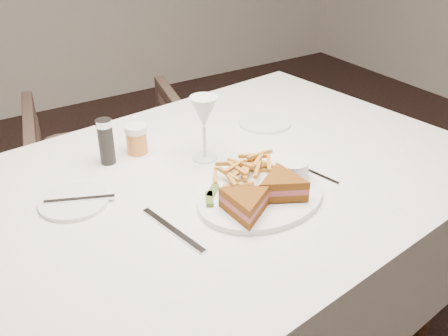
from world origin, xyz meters
The scene contains 3 objects.
table centered at (-0.22, 0.00, 0.38)m, with size 1.42×0.94×0.75m, color silver.
chair_far centered at (-0.17, 0.95, 0.33)m, with size 0.65×0.61×0.67m, color #48352C.
table_setting centered at (-0.20, -0.06, 0.79)m, with size 0.79×0.56×0.18m.
Camera 1 is at (-0.78, -0.93, 1.39)m, focal length 40.00 mm.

